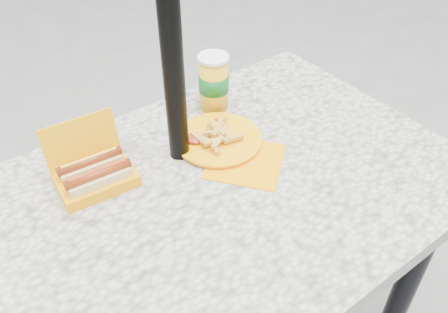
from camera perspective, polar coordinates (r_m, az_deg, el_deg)
picnic_table at (r=1.19m, az=-0.80°, el=-7.65°), size 1.20×0.80×0.75m
umbrella_pole at (r=1.03m, az=-6.55°, el=15.46°), size 0.05×0.05×2.20m
hotdog_box at (r=1.14m, az=-15.28°, el=-2.00°), size 0.19×0.16×0.14m
fries_plate at (r=1.23m, az=-0.54°, el=1.99°), size 0.25×0.35×0.05m
soda_cup at (r=1.33m, az=-1.25°, el=8.91°), size 0.09×0.09×0.16m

